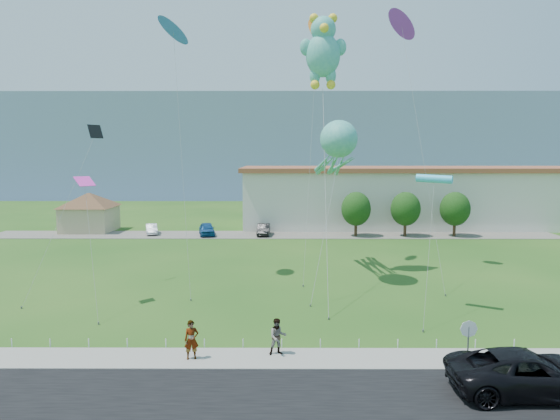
# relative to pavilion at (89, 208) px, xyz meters

# --- Properties ---
(ground) EXTENTS (160.00, 160.00, 0.00)m
(ground) POSITION_rel_pavilion_xyz_m (24.00, -38.00, -3.02)
(ground) COLOR #1C4A14
(ground) RESTS_ON ground
(road) EXTENTS (80.00, 8.00, 0.06)m
(road) POSITION_rel_pavilion_xyz_m (24.00, -46.00, -2.99)
(road) COLOR black
(road) RESTS_ON ground
(sidewalk) EXTENTS (80.00, 2.50, 0.10)m
(sidewalk) POSITION_rel_pavilion_xyz_m (24.00, -40.75, -2.97)
(sidewalk) COLOR gray
(sidewalk) RESTS_ON ground
(parking_strip) EXTENTS (70.00, 6.00, 0.06)m
(parking_strip) POSITION_rel_pavilion_xyz_m (24.00, -3.00, -2.99)
(parking_strip) COLOR #59544C
(parking_strip) RESTS_ON ground
(hill_ridge) EXTENTS (160.00, 50.00, 25.00)m
(hill_ridge) POSITION_rel_pavilion_xyz_m (24.00, 82.00, 9.48)
(hill_ridge) COLOR gray
(hill_ridge) RESTS_ON ground
(pavilion) EXTENTS (9.20, 9.20, 5.00)m
(pavilion) POSITION_rel_pavilion_xyz_m (0.00, 0.00, 0.00)
(pavilion) COLOR tan
(pavilion) RESTS_ON ground
(warehouse) EXTENTS (61.00, 15.00, 8.20)m
(warehouse) POSITION_rel_pavilion_xyz_m (50.00, 6.00, 1.10)
(warehouse) COLOR beige
(warehouse) RESTS_ON ground
(stop_sign) EXTENTS (0.80, 0.07, 2.50)m
(stop_sign) POSITION_rel_pavilion_xyz_m (33.50, -42.21, -1.15)
(stop_sign) COLOR slate
(stop_sign) RESTS_ON ground
(rope_fence) EXTENTS (26.05, 0.05, 0.50)m
(rope_fence) POSITION_rel_pavilion_xyz_m (24.00, -39.30, -2.77)
(rope_fence) COLOR white
(rope_fence) RESTS_ON ground
(tree_near) EXTENTS (3.60, 3.60, 5.47)m
(tree_near) POSITION_rel_pavilion_xyz_m (34.00, -4.00, 0.36)
(tree_near) COLOR #3F2B19
(tree_near) RESTS_ON ground
(tree_mid) EXTENTS (3.60, 3.60, 5.47)m
(tree_mid) POSITION_rel_pavilion_xyz_m (40.00, -4.00, 0.36)
(tree_mid) COLOR #3F2B19
(tree_mid) RESTS_ON ground
(tree_far) EXTENTS (3.60, 3.60, 5.47)m
(tree_far) POSITION_rel_pavilion_xyz_m (46.00, -4.00, 0.36)
(tree_far) COLOR #3F2B19
(tree_far) RESTS_ON ground
(suv) EXTENTS (6.45, 3.02, 1.79)m
(suv) POSITION_rel_pavilion_xyz_m (35.21, -44.27, -2.07)
(suv) COLOR black
(suv) RESTS_ON road
(pedestrian_left) EXTENTS (0.78, 0.61, 1.90)m
(pedestrian_left) POSITION_rel_pavilion_xyz_m (20.63, -40.86, -1.97)
(pedestrian_left) COLOR gray
(pedestrian_left) RESTS_ON sidewalk
(pedestrian_right) EXTENTS (1.00, 0.85, 1.82)m
(pedestrian_right) POSITION_rel_pavilion_xyz_m (24.80, -40.31, -2.01)
(pedestrian_right) COLOR gray
(pedestrian_right) RESTS_ON sidewalk
(parked_car_silver) EXTENTS (2.36, 3.99, 1.24)m
(parked_car_silver) POSITION_rel_pavilion_xyz_m (8.69, -2.54, -2.34)
(parked_car_silver) COLOR silver
(parked_car_silver) RESTS_ON parking_strip
(parked_car_blue) EXTENTS (2.68, 4.74, 1.52)m
(parked_car_blue) POSITION_rel_pavilion_xyz_m (15.74, -3.44, -2.20)
(parked_car_blue) COLOR navy
(parked_car_blue) RESTS_ON parking_strip
(parked_car_black) EXTENTS (1.54, 4.25, 1.39)m
(parked_car_black) POSITION_rel_pavilion_xyz_m (22.73, -3.34, -2.27)
(parked_car_black) COLOR black
(parked_car_black) RESTS_ON parking_strip
(octopus_kite) EXTENTS (3.91, 13.63, 12.56)m
(octopus_kite) POSITION_rel_pavilion_xyz_m (29.32, -24.53, 7.31)
(octopus_kite) COLOR teal
(octopus_kite) RESTS_ON ground
(teddy_bear_kite) EXTENTS (3.77, 13.61, 21.26)m
(teddy_bear_kite) POSITION_rel_pavilion_xyz_m (28.34, -22.48, 15.40)
(teddy_bear_kite) COLOR teal
(teddy_bear_kite) RESTS_ON ground
(small_kite_cyan) EXTENTS (1.88, 5.26, 8.89)m
(small_kite_cyan) POSITION_rel_pavilion_xyz_m (34.54, -32.89, 5.36)
(small_kite_cyan) COLOR #35C1F1
(small_kite_cyan) RESTS_ON ground
(small_kite_blue) EXTENTS (3.18, 7.63, 20.27)m
(small_kite_blue) POSITION_rel_pavilion_xyz_m (16.60, -24.23, 16.04)
(small_kite_blue) COLOR blue
(small_kite_blue) RESTS_ON ground
(small_kite_black) EXTENTS (3.38, 7.69, 12.14)m
(small_kite_black) POSITION_rel_pavilion_xyz_m (10.44, -26.61, 7.27)
(small_kite_black) COLOR black
(small_kite_black) RESTS_ON ground
(small_kite_pink) EXTENTS (2.81, 4.88, 8.66)m
(small_kite_pink) POSITION_rel_pavilion_xyz_m (12.29, -31.99, 4.39)
(small_kite_pink) COLOR #ED34B8
(small_kite_pink) RESTS_ON ground
(small_kite_orange) EXTENTS (2.48, 9.74, 21.62)m
(small_kite_orange) POSITION_rel_pavilion_xyz_m (28.10, -18.53, 17.31)
(small_kite_orange) COLOR orange
(small_kite_orange) RESTS_ON ground
(small_kite_purple) EXTENTS (2.37, 10.11, 21.63)m
(small_kite_purple) POSITION_rel_pavilion_xyz_m (35.20, -20.63, 17.32)
(small_kite_purple) COLOR purple
(small_kite_purple) RESTS_ON ground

